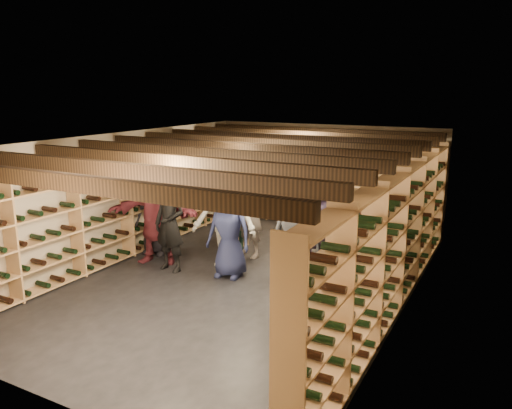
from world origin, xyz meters
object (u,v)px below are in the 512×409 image
at_px(person_9, 224,216).
at_px(person_11, 315,221).
at_px(person_6, 229,231).
at_px(person_8, 370,248).
at_px(person_4, 348,241).
at_px(crate_stack_right, 344,243).
at_px(person_1, 170,224).
at_px(crate_loose, 376,256).
at_px(person_0, 155,212).
at_px(crate_stack_left, 236,228).
at_px(person_10, 233,206).
at_px(person_5, 156,214).
at_px(person_7, 250,210).
at_px(person_12, 297,234).

distance_m(person_9, person_11, 1.66).
relative_size(person_6, person_8, 0.96).
relative_size(person_4, person_11, 0.87).
bearing_deg(crate_stack_right, person_1, -138.26).
bearing_deg(person_6, crate_loose, 38.42).
bearing_deg(person_9, person_0, 169.14).
distance_m(crate_stack_left, person_4, 3.11).
distance_m(person_1, person_10, 1.61).
height_order(person_4, person_5, person_5).
relative_size(person_8, person_11, 0.91).
height_order(person_0, person_6, person_0).
bearing_deg(person_8, person_9, 152.01).
bearing_deg(crate_loose, crate_stack_left, -172.85).
xyz_separation_m(person_7, person_12, (1.38, -0.90, -0.06)).
xyz_separation_m(person_1, person_9, (0.72, 0.67, 0.09)).
height_order(crate_loose, person_9, person_9).
height_order(crate_stack_left, crate_stack_right, crate_stack_left).
height_order(person_5, person_7, person_5).
bearing_deg(person_0, person_9, -5.91).
bearing_deg(person_7, person_5, -124.92).
height_order(person_1, person_6, person_1).
bearing_deg(person_0, person_7, 15.34).
xyz_separation_m(crate_stack_left, crate_loose, (2.89, 0.36, -0.25)).
distance_m(crate_stack_right, person_7, 1.96).
height_order(person_1, person_10, person_10).
xyz_separation_m(person_4, person_12, (-0.81, -0.23, 0.06)).
height_order(crate_stack_right, person_1, person_1).
bearing_deg(crate_loose, person_8, -79.14).
relative_size(crate_stack_left, person_0, 0.40).
relative_size(person_6, person_10, 0.90).
height_order(person_9, person_12, person_9).
relative_size(crate_stack_left, person_8, 0.40).
height_order(person_11, person_12, person_11).
height_order(person_1, person_7, person_7).
distance_m(person_6, person_8, 2.43).
bearing_deg(person_6, person_12, 3.78).
relative_size(person_4, person_5, 0.86).
height_order(person_6, person_8, person_8).
xyz_separation_m(person_0, person_5, (0.35, -0.42, 0.09)).
bearing_deg(person_12, person_1, -178.30).
height_order(crate_loose, person_12, person_12).
xyz_separation_m(person_0, person_12, (3.12, -0.19, 0.02)).
xyz_separation_m(person_5, person_8, (4.01, 0.13, -0.09)).
height_order(person_1, person_11, person_11).
xyz_separation_m(person_1, person_10, (0.38, 1.57, 0.04)).
bearing_deg(person_0, person_10, 29.98).
distance_m(person_1, person_9, 0.99).
bearing_deg(person_5, person_8, -14.06).
bearing_deg(crate_loose, person_10, -165.64).
bearing_deg(person_4, person_12, 176.22).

